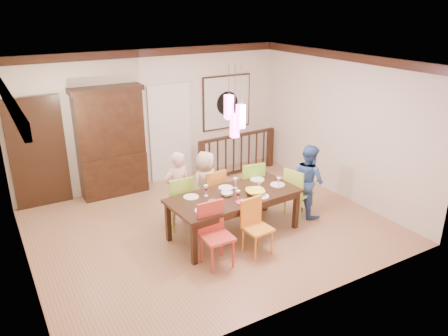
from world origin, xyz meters
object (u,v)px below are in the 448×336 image
chair_far_left (178,197)px  balustrade (238,153)px  person_end_right (308,180)px  person_far_left (177,189)px  chair_end_right (299,188)px  china_hutch (111,142)px  person_far_mid (206,184)px  dining_table (234,199)px

chair_far_left → balustrade: (2.27, 1.66, -0.07)m
person_end_right → person_far_left: bearing=70.5°
chair_end_right → balustrade: bearing=-18.4°
chair_end_right → china_hutch: 3.87m
chair_end_right → china_hutch: size_ratio=0.42×
person_far_mid → person_end_right: 1.91m
chair_end_right → china_hutch: china_hutch is taller
person_far_mid → chair_end_right: bearing=133.4°
chair_far_left → china_hutch: (-0.55, 2.01, 0.56)m
chair_far_left → chair_end_right: size_ratio=1.05×
chair_end_right → person_far_mid: (-1.50, 0.87, 0.09)m
person_end_right → chair_far_left: bearing=72.6°
chair_end_right → person_far_left: bearing=53.8°
dining_table → person_far_mid: (-0.08, 0.88, -0.04)m
chair_far_left → person_far_left: person_far_left is taller
china_hutch → person_far_mid: 2.26m
china_hutch → balustrade: bearing=-7.0°
person_far_left → chair_far_left: bearing=63.5°
balustrade → person_far_left: 2.74m
dining_table → person_far_left: bearing=125.7°
person_far_left → person_far_mid: size_ratio=1.09×
chair_far_left → balustrade: 2.81m
person_far_left → person_end_right: person_far_left is taller
person_end_right → china_hutch: bearing=46.9°
balustrade → person_far_left: bearing=-147.7°
balustrade → person_far_mid: bearing=-140.1°
chair_far_left → china_hutch: china_hutch is taller
china_hutch → chair_far_left: bearing=-74.7°
china_hutch → person_far_left: bearing=-73.1°
balustrade → person_end_right: bearing=-91.9°
person_end_right → chair_end_right: bearing=78.8°
chair_far_left → dining_table: bearing=136.1°
person_far_left → person_far_mid: (0.59, 0.05, -0.06)m
dining_table → chair_far_left: chair_far_left is taller
chair_end_right → person_end_right: (0.18, -0.04, 0.14)m
person_far_mid → chair_far_left: bearing=-4.0°
dining_table → person_far_left: size_ratio=1.67×
dining_table → person_end_right: (1.60, -0.03, 0.01)m
chair_far_left → person_far_left: size_ratio=0.72×
chair_far_left → person_far_mid: (0.63, 0.14, 0.06)m
chair_end_right → person_far_left: (-2.10, 0.81, 0.15)m
balustrade → person_far_left: person_far_left is taller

